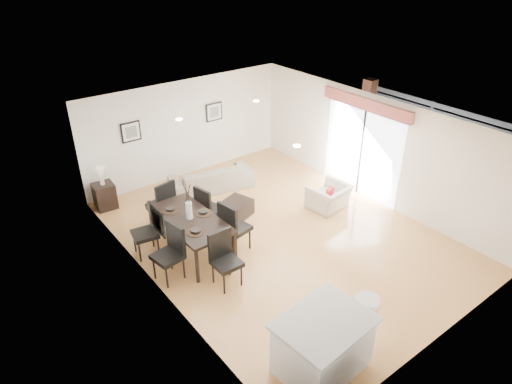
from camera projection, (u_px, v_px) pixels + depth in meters
ground at (279, 235)px, 10.42m from camera, size 8.00×8.00×0.00m
wall_back at (186, 129)px, 12.53m from camera, size 6.00×0.04×2.70m
wall_front at (449, 279)px, 6.99m from camera, size 6.00×0.04×2.70m
wall_left at (152, 230)px, 8.16m from camera, size 0.04×8.00×2.70m
wall_right at (372, 148)px, 11.36m from camera, size 0.04×8.00×2.70m
ceiling at (282, 123)px, 9.10m from camera, size 6.00×8.00×0.02m
sofa at (211, 178)px, 12.19m from camera, size 2.34×1.32×0.64m
armchair at (329, 197)px, 11.31m from camera, size 1.04×0.94×0.62m
courtyard_plant_a at (429, 158)px, 13.21m from camera, size 0.76×0.70×0.71m
courtyard_plant_b at (401, 149)px, 13.87m from camera, size 0.46×0.46×0.64m
dining_table at (190, 222)px, 9.50m from camera, size 1.04×2.03×0.84m
dining_chair_wnear at (171, 249)px, 8.83m from camera, size 0.60×0.60×1.17m
dining_chair_wfar at (149, 228)px, 9.52m from camera, size 0.58×0.58×1.13m
dining_chair_enear at (232, 225)px, 9.55m from camera, size 0.62×0.62×1.19m
dining_chair_efar at (207, 207)px, 10.27m from camera, size 0.60×0.60×1.12m
dining_chair_head at (224, 255)px, 8.69m from camera, size 0.51×0.51×1.13m
dining_chair_foot at (163, 202)px, 10.42m from camera, size 0.61×0.61×1.17m
vase at (188, 204)px, 9.28m from camera, size 0.87×1.42×0.80m
coffee_table at (233, 211)px, 10.93m from camera, size 1.14×0.89×0.40m
side_table at (105, 196)px, 11.32m from camera, size 0.52×0.52×0.65m
table_lamp at (101, 174)px, 11.02m from camera, size 0.24×0.24×0.46m
cushion at (330, 193)px, 11.12m from camera, size 0.28×0.15×0.26m
kitchen_island at (323, 345)px, 6.94m from camera, size 1.49×1.20×0.99m
bar_stool at (367, 305)px, 7.34m from camera, size 0.40×0.40×0.88m
framed_print_back_left at (131, 132)px, 11.52m from camera, size 0.52×0.04×0.52m
framed_print_back_right at (214, 112)px, 12.85m from camera, size 0.52×0.04×0.52m
framed_print_left_wall at (157, 220)px, 7.89m from camera, size 0.04×0.52×0.52m
sliding_door at (363, 133)px, 11.39m from camera, size 0.12×2.70×2.57m
courtyard at (416, 127)px, 13.85m from camera, size 6.00×6.00×2.00m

